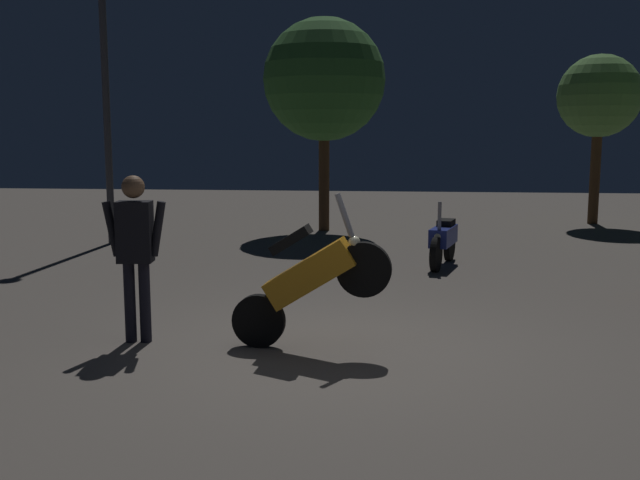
{
  "coord_description": "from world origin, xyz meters",
  "views": [
    {
      "loc": [
        0.53,
        -7.34,
        2.25
      ],
      "look_at": [
        -0.3,
        0.99,
        1.0
      ],
      "focal_mm": 41.34,
      "sensor_mm": 36.0,
      "label": 1
    }
  ],
  "objects_px": {
    "motorcycle_blue_parked_right": "(443,240)",
    "streetlamp_near": "(104,59)",
    "motorcycle_orange_foreground": "(310,279)",
    "person_rider_beside": "(135,243)"
  },
  "relations": [
    {
      "from": "motorcycle_orange_foreground",
      "to": "person_rider_beside",
      "type": "relative_size",
      "value": 0.93
    },
    {
      "from": "person_rider_beside",
      "to": "streetlamp_near",
      "type": "distance_m",
      "value": 7.74
    },
    {
      "from": "motorcycle_blue_parked_right",
      "to": "streetlamp_near",
      "type": "distance_m",
      "value": 7.44
    },
    {
      "from": "motorcycle_blue_parked_right",
      "to": "streetlamp_near",
      "type": "bearing_deg",
      "value": -90.85
    },
    {
      "from": "motorcycle_blue_parked_right",
      "to": "person_rider_beside",
      "type": "relative_size",
      "value": 0.91
    },
    {
      "from": "motorcycle_orange_foreground",
      "to": "motorcycle_blue_parked_right",
      "type": "height_order",
      "value": "motorcycle_orange_foreground"
    },
    {
      "from": "motorcycle_orange_foreground",
      "to": "streetlamp_near",
      "type": "bearing_deg",
      "value": 129.53
    },
    {
      "from": "person_rider_beside",
      "to": "motorcycle_blue_parked_right",
      "type": "bearing_deg",
      "value": 137.53
    },
    {
      "from": "motorcycle_orange_foreground",
      "to": "streetlamp_near",
      "type": "height_order",
      "value": "streetlamp_near"
    },
    {
      "from": "streetlamp_near",
      "to": "motorcycle_orange_foreground",
      "type": "bearing_deg",
      "value": -54.97
    }
  ]
}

